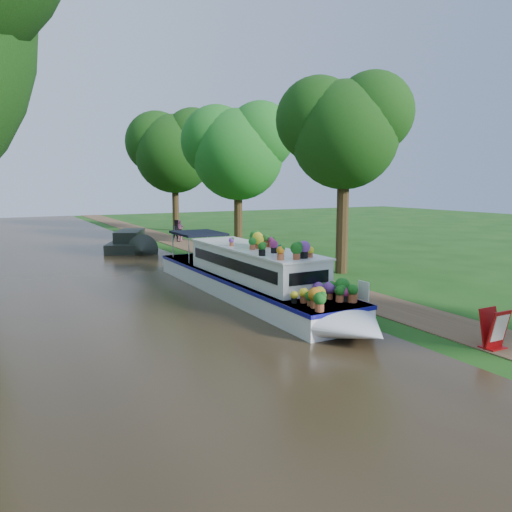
# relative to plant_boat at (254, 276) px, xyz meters

# --- Properties ---
(ground) EXTENTS (100.00, 100.00, 0.00)m
(ground) POSITION_rel_plant_boat_xyz_m (2.25, -0.34, -0.85)
(ground) COLOR #154010
(ground) RESTS_ON ground
(canal_water) EXTENTS (10.00, 100.00, 0.02)m
(canal_water) POSITION_rel_plant_boat_xyz_m (-3.75, -0.34, -0.84)
(canal_water) COLOR black
(canal_water) RESTS_ON ground
(towpath) EXTENTS (2.20, 100.00, 0.03)m
(towpath) POSITION_rel_plant_boat_xyz_m (3.45, -0.34, -0.84)
(towpath) COLOR brown
(towpath) RESTS_ON ground
(plant_boat) EXTENTS (2.29, 13.52, 2.25)m
(plant_boat) POSITION_rel_plant_boat_xyz_m (0.00, 0.00, 0.00)
(plant_boat) COLOR white
(plant_boat) RESTS_ON canal_water
(tree_near_overhang) EXTENTS (5.52, 5.28, 8.99)m
(tree_near_overhang) POSITION_rel_plant_boat_xyz_m (6.04, 2.72, 5.75)
(tree_near_overhang) COLOR black
(tree_near_overhang) RESTS_ON ground
(tree_near_mid) EXTENTS (6.90, 6.60, 9.40)m
(tree_near_mid) POSITION_rel_plant_boat_xyz_m (6.73, 14.74, 5.58)
(tree_near_mid) COLOR black
(tree_near_mid) RESTS_ON ground
(tree_near_far) EXTENTS (7.59, 7.26, 10.30)m
(tree_near_far) POSITION_rel_plant_boat_xyz_m (6.23, 25.75, 6.20)
(tree_near_far) COLOR black
(tree_near_far) RESTS_ON ground
(second_boat) EXTENTS (3.93, 6.67, 1.21)m
(second_boat) POSITION_rel_plant_boat_xyz_m (-0.50, 15.20, -0.36)
(second_boat) COLOR black
(second_boat) RESTS_ON canal_water
(sandwich_board) EXTENTS (0.63, 0.50, 1.00)m
(sandwich_board) POSITION_rel_plant_boat_xyz_m (2.73, -7.67, -0.37)
(sandwich_board) COLOR #9D0B0D
(sandwich_board) RESTS_ON towpath
(pedestrian_pink) EXTENTS (0.54, 0.36, 1.48)m
(pedestrian_pink) POSITION_rel_plant_boat_xyz_m (3.76, 17.90, -0.08)
(pedestrian_pink) COLOR #C7527D
(pedestrian_pink) RESTS_ON towpath
(pedestrian_dark) EXTENTS (0.76, 0.60, 1.53)m
(pedestrian_dark) POSITION_rel_plant_boat_xyz_m (3.43, 17.57, -0.06)
(pedestrian_dark) COLOR black
(pedestrian_dark) RESTS_ON towpath
(verge_plant) EXTENTS (0.44, 0.40, 0.43)m
(verge_plant) POSITION_rel_plant_boat_xyz_m (1.65, 0.26, -0.64)
(verge_plant) COLOR #1B5C21
(verge_plant) RESTS_ON ground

